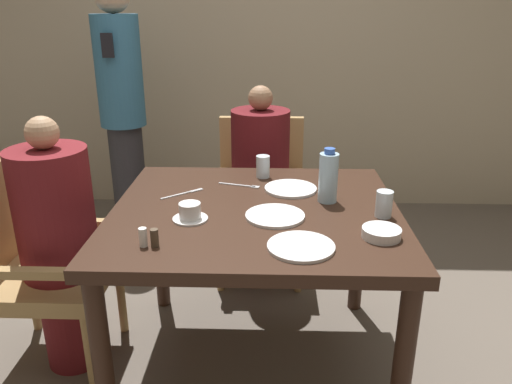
{
  "coord_description": "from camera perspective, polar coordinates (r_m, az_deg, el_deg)",
  "views": [
    {
      "loc": [
        0.06,
        -1.86,
        1.54
      ],
      "look_at": [
        0.0,
        0.05,
        0.82
      ],
      "focal_mm": 35.0,
      "sensor_mm": 36.0,
      "label": 1
    }
  ],
  "objects": [
    {
      "name": "pepper_shaker",
      "position": [
        1.73,
        -11.52,
        -5.15
      ],
      "size": [
        0.03,
        0.03,
        0.06
      ],
      "color": "#4C3D2D",
      "rests_on": "dining_table"
    },
    {
      "name": "dining_table",
      "position": [
        2.06,
        -0.05,
        -4.34
      ],
      "size": [
        1.16,
        1.05,
        0.77
      ],
      "color": "#331E14",
      "rests_on": "ground_plane"
    },
    {
      "name": "teacup_with_saucer",
      "position": [
        1.92,
        -7.56,
        -2.36
      ],
      "size": [
        0.14,
        0.14,
        0.07
      ],
      "color": "white",
      "rests_on": "dining_table"
    },
    {
      "name": "plate_main_left",
      "position": [
        2.22,
        3.97,
        0.38
      ],
      "size": [
        0.23,
        0.23,
        0.01
      ],
      "color": "white",
      "rests_on": "dining_table"
    },
    {
      "name": "water_bottle",
      "position": [
        2.07,
        8.26,
        1.71
      ],
      "size": [
        0.08,
        0.08,
        0.23
      ],
      "color": "#A3C6DB",
      "rests_on": "dining_table"
    },
    {
      "name": "diner_in_left_chair",
      "position": [
        2.28,
        -21.54,
        -5.68
      ],
      "size": [
        0.32,
        0.32,
        1.14
      ],
      "color": "maroon",
      "rests_on": "ground_plane"
    },
    {
      "name": "plate_dessert_center",
      "position": [
        1.7,
        5.16,
        -6.23
      ],
      "size": [
        0.23,
        0.23,
        0.01
      ],
      "color": "white",
      "rests_on": "dining_table"
    },
    {
      "name": "knife_beside_plate",
      "position": [
        2.19,
        -8.19,
        -0.14
      ],
      "size": [
        0.17,
        0.14,
        0.0
      ],
      "color": "silver",
      "rests_on": "dining_table"
    },
    {
      "name": "glass_tall_mid",
      "position": [
        1.98,
        14.42,
        -1.33
      ],
      "size": [
        0.06,
        0.06,
        0.1
      ],
      "color": "silver",
      "rests_on": "dining_table"
    },
    {
      "name": "fork_beside_plate",
      "position": [
        2.26,
        -1.47,
        0.73
      ],
      "size": [
        0.19,
        0.07,
        0.0
      ],
      "color": "silver",
      "rests_on": "dining_table"
    },
    {
      "name": "diner_in_far_chair",
      "position": [
        2.81,
        0.49,
        0.84
      ],
      "size": [
        0.32,
        0.32,
        1.14
      ],
      "color": "#5B1419",
      "rests_on": "ground_plane"
    },
    {
      "name": "chair_left_side",
      "position": [
        2.37,
        -24.4,
        -7.24
      ],
      "size": [
        0.51,
        0.51,
        0.91
      ],
      "color": "#A88451",
      "rests_on": "ground_plane"
    },
    {
      "name": "bowl_small",
      "position": [
        1.82,
        14.14,
        -4.55
      ],
      "size": [
        0.14,
        0.14,
        0.04
      ],
      "color": "white",
      "rests_on": "dining_table"
    },
    {
      "name": "ground_plane",
      "position": [
        2.42,
        -0.04,
        -18.87
      ],
      "size": [
        16.0,
        16.0,
        0.0
      ],
      "primitive_type": "plane",
      "color": "#60564C"
    },
    {
      "name": "wall_back",
      "position": [
        3.89,
        1.0,
        18.63
      ],
      "size": [
        8.0,
        0.06,
        2.8
      ],
      "color": "tan",
      "rests_on": "ground_plane"
    },
    {
      "name": "chair_far_side",
      "position": [
        2.97,
        0.55,
        0.28
      ],
      "size": [
        0.51,
        0.51,
        0.91
      ],
      "color": "#A88451",
      "rests_on": "ground_plane"
    },
    {
      "name": "standing_host",
      "position": [
        3.36,
        -15.03,
        9.33
      ],
      "size": [
        0.29,
        0.33,
        1.71
      ],
      "color": "#2D2D33",
      "rests_on": "ground_plane"
    },
    {
      "name": "salt_shaker",
      "position": [
        1.74,
        -12.79,
        -5.06
      ],
      "size": [
        0.03,
        0.03,
        0.07
      ],
      "color": "white",
      "rests_on": "dining_table"
    },
    {
      "name": "plate_main_right",
      "position": [
        1.93,
        2.19,
        -2.74
      ],
      "size": [
        0.23,
        0.23,
        0.01
      ],
      "color": "white",
      "rests_on": "dining_table"
    },
    {
      "name": "glass_tall_near",
      "position": [
        2.37,
        0.8,
        2.93
      ],
      "size": [
        0.06,
        0.06,
        0.1
      ],
      "color": "silver",
      "rests_on": "dining_table"
    }
  ]
}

